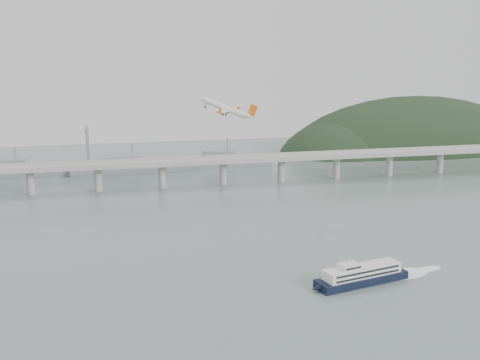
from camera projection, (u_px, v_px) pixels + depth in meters
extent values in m
plane|color=slate|center=(266.00, 277.00, 268.92)|extent=(900.00, 900.00, 0.00)
cube|color=#969693|center=(199.00, 162.00, 454.60)|extent=(800.00, 22.00, 2.20)
cube|color=#969693|center=(201.00, 162.00, 444.19)|extent=(800.00, 0.60, 1.80)
cube|color=#969693|center=(197.00, 157.00, 464.14)|extent=(800.00, 0.60, 1.80)
cylinder|color=#969693|center=(31.00, 182.00, 427.61)|extent=(6.00, 6.00, 21.00)
cylinder|color=#969693|center=(98.00, 179.00, 438.86)|extent=(6.00, 6.00, 21.00)
cylinder|color=#969693|center=(162.00, 176.00, 450.12)|extent=(6.00, 6.00, 21.00)
cylinder|color=#969693|center=(223.00, 173.00, 461.37)|extent=(6.00, 6.00, 21.00)
cylinder|color=#969693|center=(281.00, 170.00, 472.63)|extent=(6.00, 6.00, 21.00)
cylinder|color=#969693|center=(336.00, 168.00, 483.88)|extent=(6.00, 6.00, 21.00)
cylinder|color=#969693|center=(389.00, 165.00, 495.13)|extent=(6.00, 6.00, 21.00)
cylinder|color=#969693|center=(440.00, 163.00, 506.39)|extent=(6.00, 6.00, 21.00)
ellipsoid|color=black|center=(412.00, 164.00, 647.09)|extent=(320.00, 150.00, 156.00)
ellipsoid|color=black|center=(339.00, 164.00, 614.91)|extent=(140.00, 110.00, 96.00)
ellipsoid|color=black|center=(475.00, 165.00, 678.37)|extent=(220.00, 140.00, 120.00)
cube|color=slate|center=(17.00, 173.00, 490.80)|extent=(95.67, 20.15, 8.00)
cube|color=slate|center=(5.00, 164.00, 486.93)|extent=(33.90, 15.02, 8.00)
cylinder|color=slate|center=(15.00, 155.00, 487.34)|extent=(1.60, 1.60, 14.00)
cube|color=slate|center=(133.00, 168.00, 508.56)|extent=(110.55, 21.43, 8.00)
cube|color=slate|center=(120.00, 160.00, 504.35)|extent=(39.01, 16.73, 8.00)
cylinder|color=slate|center=(132.00, 151.00, 505.09)|extent=(1.60, 1.60, 14.00)
cube|color=slate|center=(228.00, 162.00, 538.31)|extent=(85.00, 13.60, 8.00)
cube|color=slate|center=(219.00, 154.00, 534.67)|extent=(29.75, 11.90, 8.00)
cylinder|color=slate|center=(228.00, 146.00, 534.85)|extent=(1.60, 1.60, 14.00)
cube|color=slate|center=(88.00, 147.00, 529.34)|extent=(3.00, 3.00, 40.00)
cube|color=slate|center=(86.00, 129.00, 515.95)|extent=(3.00, 28.00, 3.00)
cube|color=black|center=(362.00, 279.00, 261.92)|extent=(47.75, 20.66, 3.72)
cone|color=black|center=(316.00, 289.00, 251.39)|extent=(5.32, 4.61, 3.72)
cube|color=silver|center=(362.00, 271.00, 261.02)|extent=(40.10, 17.28, 4.64)
cube|color=black|center=(368.00, 272.00, 256.62)|extent=(34.54, 7.57, 0.93)
cube|color=black|center=(368.00, 276.00, 257.10)|extent=(34.54, 7.57, 0.93)
cube|color=black|center=(356.00, 265.00, 264.89)|extent=(34.54, 7.57, 0.93)
cube|color=black|center=(356.00, 269.00, 265.37)|extent=(34.54, 7.57, 0.93)
cube|color=silver|center=(349.00, 266.00, 257.13)|extent=(10.45, 8.31, 2.42)
cube|color=black|center=(354.00, 269.00, 254.23)|extent=(8.20, 1.87, 0.93)
cylinder|color=silver|center=(349.00, 260.00, 256.49)|extent=(0.55, 0.55, 3.72)
ellipsoid|color=white|center=(405.00, 274.00, 273.23)|extent=(28.97, 18.70, 0.19)
ellipsoid|color=white|center=(425.00, 269.00, 278.69)|extent=(21.02, 10.76, 0.19)
cylinder|color=silver|center=(225.00, 108.00, 340.63)|extent=(25.33, 19.12, 12.79)
cone|color=silver|center=(201.00, 99.00, 344.23)|extent=(6.27, 5.87, 4.87)
cone|color=silver|center=(250.00, 117.00, 336.78)|extent=(7.04, 6.15, 5.20)
cube|color=silver|center=(226.00, 110.00, 340.66)|extent=(21.93, 32.44, 3.71)
cube|color=silver|center=(249.00, 115.00, 336.83)|extent=(8.96, 12.19, 1.91)
cube|color=orange|center=(253.00, 111.00, 335.74)|extent=(5.90, 3.42, 7.78)
cylinder|color=orange|center=(226.00, 111.00, 346.66)|extent=(5.31, 4.66, 3.65)
cylinder|color=black|center=(223.00, 110.00, 347.13)|extent=(2.18, 2.47, 2.35)
cube|color=silver|center=(226.00, 109.00, 346.40)|extent=(2.56, 1.64, 2.00)
cylinder|color=orange|center=(220.00, 112.00, 336.07)|extent=(5.31, 4.66, 3.65)
cylinder|color=black|center=(217.00, 111.00, 336.55)|extent=(2.18, 2.47, 2.35)
cube|color=silver|center=(220.00, 110.00, 335.81)|extent=(2.56, 1.64, 2.00)
cylinder|color=black|center=(226.00, 113.00, 343.64)|extent=(1.23, 0.81, 2.46)
cylinder|color=black|center=(226.00, 114.00, 343.92)|extent=(1.45, 1.05, 1.45)
cylinder|color=black|center=(224.00, 113.00, 338.63)|extent=(1.23, 0.81, 2.46)
cylinder|color=black|center=(223.00, 115.00, 338.92)|extent=(1.45, 1.05, 1.45)
cylinder|color=black|center=(206.00, 105.00, 344.06)|extent=(1.23, 0.81, 2.46)
cylinder|color=black|center=(205.00, 107.00, 344.35)|extent=(1.45, 1.05, 1.45)
cube|color=orange|center=(238.00, 108.00, 356.26)|extent=(2.16, 1.29, 2.86)
cube|color=orange|center=(220.00, 111.00, 323.54)|extent=(2.16, 1.29, 2.86)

